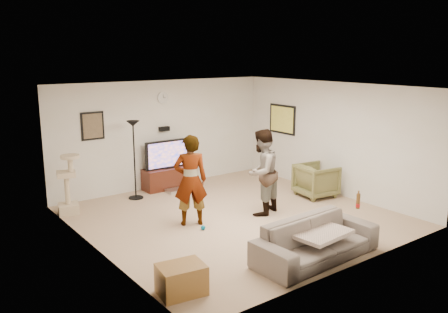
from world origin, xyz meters
TOP-DOWN VIEW (x-y plane):
  - floor at (0.00, 0.00)m, footprint 5.50×5.50m
  - ceiling at (0.00, 0.00)m, footprint 5.50×5.50m
  - wall_back at (0.00, 2.75)m, footprint 5.50×0.04m
  - wall_front at (0.00, -2.75)m, footprint 5.50×0.04m
  - wall_left at (-2.75, 0.00)m, footprint 0.04×5.50m
  - wall_right at (2.75, 0.00)m, footprint 0.04×5.50m
  - wall_clock at (0.00, 2.72)m, footprint 0.26×0.04m
  - wall_speaker at (0.00, 2.69)m, footprint 0.25×0.10m
  - picture_back at (-1.70, 2.73)m, footprint 0.42×0.03m
  - picture_right at (2.73, 1.60)m, footprint 0.03×0.78m
  - tv_stand at (-0.04, 2.50)m, footprint 1.18×0.45m
  - console_box at (-0.08, 2.11)m, footprint 0.40×0.30m
  - tv at (-0.04, 2.50)m, footprint 1.10×0.08m
  - tv_screen at (-0.04, 2.46)m, footprint 1.01×0.01m
  - floor_lamp at (-1.01, 2.23)m, footprint 0.32×0.32m
  - cat_tree at (-2.53, 2.10)m, footprint 0.47×0.47m
  - person_left at (-0.90, 0.17)m, footprint 0.73×0.63m
  - person_right at (0.52, -0.16)m, footprint 0.99×0.88m
  - sofa at (-0.17, -2.24)m, footprint 2.14×0.89m
  - throw_blanket at (-0.12, -2.24)m, footprint 0.96×0.78m
  - beer_bottle at (0.80, -2.24)m, footprint 0.06×0.06m
  - armchair at (2.26, -0.02)m, footprint 0.89×0.88m
  - side_table at (-2.40, -1.93)m, footprint 0.66×0.54m
  - toy_ball at (-0.89, -0.21)m, footprint 0.08×0.08m

SIDE VIEW (x-z plane):
  - floor at x=0.00m, z-range -0.02..0.00m
  - console_box at x=-0.08m, z-range 0.00..0.07m
  - toy_ball at x=-0.89m, z-range 0.00..0.08m
  - side_table at x=-2.40m, z-range 0.00..0.40m
  - tv_stand at x=-0.04m, z-range 0.00..0.49m
  - sofa at x=-0.17m, z-range 0.00..0.62m
  - armchair at x=2.26m, z-range 0.00..0.72m
  - throw_blanket at x=-0.12m, z-range 0.39..0.45m
  - cat_tree at x=-2.53m, z-range 0.00..1.19m
  - beer_bottle at x=0.80m, z-range 0.62..0.87m
  - tv at x=-0.04m, z-range 0.49..1.14m
  - tv_screen at x=-0.04m, z-range 0.53..1.10m
  - person_right at x=0.52m, z-range 0.00..1.69m
  - person_left at x=-0.90m, z-range 0.00..1.69m
  - floor_lamp at x=-1.01m, z-range 0.00..1.70m
  - wall_back at x=0.00m, z-range 0.00..2.50m
  - wall_front at x=0.00m, z-range 0.00..2.50m
  - wall_left at x=-2.75m, z-range 0.00..2.50m
  - wall_right at x=2.75m, z-range 0.00..2.50m
  - wall_speaker at x=0.00m, z-range 1.33..1.43m
  - picture_right at x=2.73m, z-range 1.19..1.81m
  - picture_back at x=-1.70m, z-range 1.34..1.86m
  - wall_clock at x=0.00m, z-range 1.97..2.23m
  - ceiling at x=0.00m, z-range 2.50..2.52m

